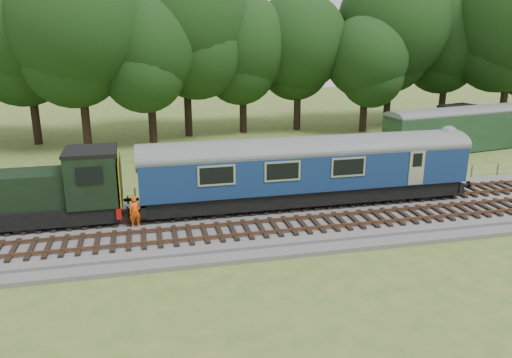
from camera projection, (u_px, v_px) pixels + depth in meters
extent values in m
plane|color=#416425|center=(254.00, 224.00, 25.91)|extent=(120.00, 120.00, 0.00)
cube|color=#4C4C4F|center=(254.00, 221.00, 25.86)|extent=(70.00, 7.00, 0.35)
cube|color=brown|center=(251.00, 211.00, 26.41)|extent=(66.50, 0.07, 0.14)
cube|color=brown|center=(246.00, 202.00, 27.75)|extent=(66.50, 0.07, 0.14)
cube|color=brown|center=(265.00, 232.00, 23.61)|extent=(66.50, 0.07, 0.14)
cube|color=brown|center=(258.00, 221.00, 24.95)|extent=(66.50, 0.07, 0.14)
cube|color=black|center=(306.00, 192.00, 27.62)|extent=(17.46, 2.52, 0.85)
cube|color=navy|center=(307.00, 167.00, 27.21)|extent=(18.00, 2.80, 2.05)
cube|color=yellow|center=(453.00, 164.00, 29.28)|extent=(0.06, 2.74, 1.30)
cube|color=black|center=(404.00, 188.00, 28.98)|extent=(2.60, 2.00, 0.55)
cube|color=black|center=(198.00, 203.00, 26.38)|extent=(2.60, 2.00, 0.55)
cube|color=black|center=(28.00, 213.00, 24.52)|extent=(8.73, 2.39, 0.85)
cube|color=black|center=(93.00, 177.00, 24.74)|extent=(2.40, 2.55, 2.60)
cube|color=#9C100C|center=(120.00, 206.00, 25.45)|extent=(0.25, 2.60, 0.55)
cube|color=yellow|center=(120.00, 179.00, 25.08)|extent=(0.06, 2.55, 2.30)
imported|color=#FF580D|center=(135.00, 212.00, 24.35)|extent=(0.65, 0.49, 1.60)
cube|color=#18361A|center=(461.00, 131.00, 41.12)|extent=(14.29, 4.74, 3.17)
cube|color=#18361A|center=(464.00, 123.00, 46.36)|extent=(4.09, 4.09, 2.72)
cube|color=black|center=(466.00, 107.00, 45.94)|extent=(4.50, 4.50, 0.22)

